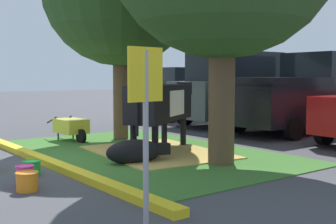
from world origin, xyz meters
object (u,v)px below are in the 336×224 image
Objects in this scene: wheelbarrow at (72,127)px; suv_dark_grey at (236,88)px; bucket_pink at (25,174)px; cow_holstein at (162,103)px; parking_sign at (146,104)px; pickup_truck_black at (305,95)px; bucket_orange at (27,181)px; calf_lying at (135,152)px; person_handler at (219,115)px; hatchback_white at (184,94)px; bucket_green at (32,168)px.

wheelbarrow is 6.30m from suv_dark_grey.
wheelbarrow is 0.35× the size of suv_dark_grey.
cow_holstein is at bearing 108.55° from bucket_pink.
parking_sign is 10.04m from pickup_truck_black.
bucket_pink is 0.88× the size of bucket_orange.
calf_lying is 0.67× the size of parking_sign.
parking_sign is 11.14m from suv_dark_grey.
parking_sign reaches higher than person_handler.
hatchback_white reaches higher than cow_holstein.
bucket_pink is at bearing -83.46° from person_handler.
bucket_pink reaches higher than bucket_orange.
hatchback_white reaches higher than bucket_green.
cow_holstein is at bearing -120.18° from person_handler.
cow_holstein is 7.69m from hatchback_white.
cow_holstein is at bearing 141.64° from parking_sign.
suv_dark_grey is (-2.76, 5.24, 0.18)m from cow_holstein.
person_handler is 5.82m from parking_sign.
person_handler is 4.46m from bucket_green.
bucket_orange is at bearing -78.82° from pickup_truck_black.
pickup_truck_black reaches higher than person_handler.
pickup_truck_black is at bearing 100.94° from person_handler.
hatchback_white is 5.41m from pickup_truck_black.
parking_sign is 6.65× the size of bucket_pink.
parking_sign is 0.37× the size of pickup_truck_black.
suv_dark_grey is (2.84, -0.02, 0.29)m from hatchback_white.
suv_dark_grey is at bearing -172.17° from pickup_truck_black.
person_handler reaches higher than calf_lying.
wheelbarrow is at bearing -64.36° from hatchback_white.
hatchback_white is (-9.88, 8.65, -0.43)m from parking_sign.
wheelbarrow is 0.81× the size of parking_sign.
bucket_orange is (-2.64, -0.32, -1.26)m from parking_sign.
person_handler is 7.50m from hatchback_white.
pickup_truck_black is (-1.40, 9.18, 0.96)m from bucket_pink.
person_handler is 4.55m from pickup_truck_black.
cow_holstein reaches higher than bucket_orange.
hatchback_white is at bearing 115.64° from wheelbarrow.
pickup_truck_black is at bearing 92.06° from cow_holstein.
person_handler is at bearing -50.17° from suv_dark_grey.
cow_holstein is at bearing -43.20° from hatchback_white.
pickup_truck_black is at bearing 3.52° from hatchback_white.
pickup_truck_black is at bearing 101.18° from bucket_orange.
parking_sign is 13.14m from hatchback_white.
hatchback_white is at bearing 136.80° from cow_holstein.
cow_holstein is 1.80m from calf_lying.
bucket_pink is (0.30, -2.27, -0.08)m from calf_lying.
suv_dark_grey reaches higher than bucket_pink.
bucket_pink is 9.33m from pickup_truck_black.
pickup_truck_black is at bearing 7.83° from suv_dark_grey.
person_handler is at bearing 89.93° from bucket_green.
wheelbarrow is at bearing -110.00° from pickup_truck_black.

